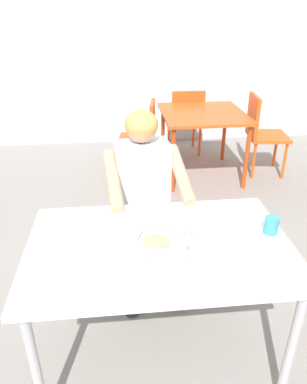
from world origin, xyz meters
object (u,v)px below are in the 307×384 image
at_px(drinking_cup, 271,225).
at_px(chair_red_far, 186,116).
at_px(table_foreground, 159,256).
at_px(chair_red_right, 261,129).
at_px(diner_foreground, 145,189).
at_px(chair_foreground, 140,204).
at_px(chair_red_left, 143,134).
at_px(thali_tray, 167,240).
at_px(table_background_red, 203,119).

height_order(drinking_cup, chair_red_far, chair_red_far).
distance_m(table_foreground, drinking_cup, 0.57).
bearing_deg(drinking_cup, chair_red_right, 69.45).
xyz_separation_m(table_foreground, diner_foreground, (-0.02, 0.62, 0.05)).
height_order(diner_foreground, chair_red_far, diner_foreground).
distance_m(drinking_cup, chair_red_right, 2.47).
bearing_deg(chair_foreground, diner_foreground, -85.15).
xyz_separation_m(chair_red_left, chair_red_right, (1.32, -0.01, 0.02)).
distance_m(table_foreground, thali_tray, 0.09).
height_order(table_foreground, thali_tray, thali_tray).
distance_m(chair_foreground, chair_red_left, 1.51).
xyz_separation_m(chair_foreground, chair_red_far, (0.74, 2.18, 0.01)).
distance_m(table_foreground, chair_red_far, 3.11).
relative_size(table_foreground, thali_tray, 4.22).
height_order(table_foreground, diner_foreground, diner_foreground).
height_order(table_foreground, chair_red_far, chair_red_far).
xyz_separation_m(table_background_red, chair_red_left, (-0.65, -0.00, -0.15)).
bearing_deg(chair_red_left, table_background_red, 0.35).
relative_size(table_foreground, chair_red_far, 1.50).
xyz_separation_m(thali_tray, chair_foreground, (-0.08, 0.83, -0.26)).
bearing_deg(table_foreground, chair_red_left, 87.54).
distance_m(thali_tray, chair_foreground, 0.88).
bearing_deg(table_foreground, drinking_cup, 3.90).
height_order(thali_tray, drinking_cup, drinking_cup).
bearing_deg(drinking_cup, table_background_red, 85.19).
bearing_deg(chair_red_right, table_foreground, -121.32).
bearing_deg(thali_tray, chair_foreground, 95.23).
distance_m(drinking_cup, chair_foreground, 1.05).
bearing_deg(diner_foreground, chair_red_left, 86.01).
relative_size(table_background_red, chair_red_left, 1.12).
height_order(thali_tray, chair_red_far, chair_red_far).
distance_m(drinking_cup, chair_red_far, 3.00).
xyz_separation_m(diner_foreground, table_background_red, (0.77, 1.73, -0.06)).
distance_m(thali_tray, chair_red_left, 2.35).
height_order(drinking_cup, chair_red_left, chair_red_left).
bearing_deg(diner_foreground, chair_red_far, 73.38).
relative_size(chair_foreground, diner_foreground, 0.71).
height_order(chair_red_left, chair_red_far, chair_red_left).
bearing_deg(table_background_red, chair_red_left, -179.65).
xyz_separation_m(table_foreground, thali_tray, (0.04, 0.01, 0.08)).
bearing_deg(table_foreground, chair_red_right, 58.68).
height_order(table_foreground, chair_foreground, chair_foreground).
height_order(chair_red_right, chair_red_far, chair_red_right).
distance_m(drinking_cup, chair_red_left, 2.37).
height_order(table_foreground, drinking_cup, drinking_cup).
xyz_separation_m(chair_foreground, diner_foreground, (0.02, -0.22, 0.22)).
bearing_deg(drinking_cup, chair_foreground, 126.61).
bearing_deg(thali_tray, chair_red_right, 59.28).
bearing_deg(diner_foreground, chair_red_right, 49.94).
height_order(thali_tray, diner_foreground, diner_foreground).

